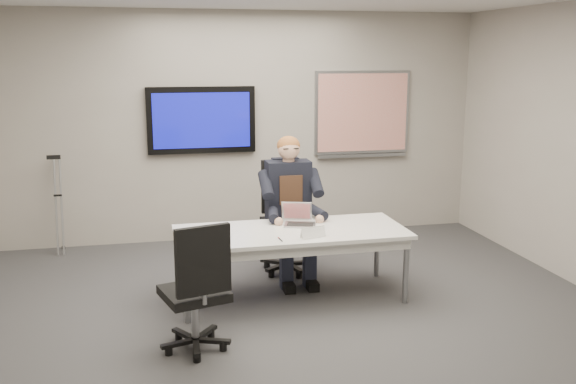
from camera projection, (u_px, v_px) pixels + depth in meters
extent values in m
cube|color=#323234|center=(299.00, 334.00, 5.34)|extent=(6.00, 6.00, 0.02)
cube|color=#9C958D|center=(242.00, 127.00, 7.90)|extent=(6.00, 0.02, 2.80)
cube|color=#9C958D|center=(508.00, 319.00, 2.18)|extent=(6.00, 0.02, 2.80)
cube|color=white|center=(291.00, 232.00, 6.01)|extent=(2.16, 0.91, 0.04)
cube|color=silver|center=(291.00, 239.00, 6.02)|extent=(2.07, 0.82, 0.09)
cylinder|color=gray|center=(187.00, 288.00, 5.50)|extent=(0.05, 0.05, 0.63)
cylinder|color=gray|center=(406.00, 271.00, 5.94)|extent=(0.05, 0.05, 0.63)
cylinder|color=gray|center=(181.00, 261.00, 6.22)|extent=(0.05, 0.05, 0.63)
cylinder|color=gray|center=(377.00, 247.00, 6.66)|extent=(0.05, 0.05, 0.63)
cube|color=black|center=(201.00, 120.00, 7.73)|extent=(1.30, 0.08, 0.80)
cube|color=#0C0F8A|center=(202.00, 120.00, 7.68)|extent=(1.16, 0.01, 0.66)
cube|color=gray|center=(362.00, 112.00, 8.18)|extent=(1.25, 0.04, 1.05)
cube|color=silver|center=(363.00, 113.00, 8.16)|extent=(1.18, 0.01, 0.98)
cube|color=gray|center=(362.00, 155.00, 8.26)|extent=(1.18, 0.05, 0.04)
cylinder|color=gray|center=(287.00, 243.00, 6.81)|extent=(0.07, 0.07, 0.40)
cube|color=black|center=(287.00, 225.00, 6.77)|extent=(0.53, 0.53, 0.08)
cube|color=black|center=(283.00, 186.00, 6.93)|extent=(0.47, 0.07, 0.58)
cylinder|color=gray|center=(195.00, 315.00, 5.01)|extent=(0.06, 0.06, 0.36)
cube|color=black|center=(194.00, 293.00, 4.97)|extent=(0.57, 0.57, 0.07)
cube|color=black|center=(203.00, 261.00, 4.71)|extent=(0.42, 0.16, 0.52)
cube|color=black|center=(288.00, 190.00, 6.66)|extent=(0.45, 0.26, 0.62)
cube|color=#3C2618|center=(291.00, 190.00, 6.52)|extent=(0.24, 0.02, 0.30)
sphere|color=#E4AB8B|center=(289.00, 149.00, 6.53)|extent=(0.23, 0.23, 0.23)
ellipsoid|color=brown|center=(288.00, 146.00, 6.54)|extent=(0.24, 0.24, 0.20)
cube|color=#ADADAF|center=(300.00, 225.00, 6.16)|extent=(0.34, 0.29, 0.02)
cube|color=black|center=(300.00, 224.00, 6.15)|extent=(0.28, 0.21, 0.00)
cube|color=#ADADAF|center=(297.00, 211.00, 6.26)|extent=(0.30, 0.16, 0.19)
cube|color=red|center=(297.00, 211.00, 6.26)|extent=(0.26, 0.14, 0.16)
cylinder|color=black|center=(280.00, 239.00, 5.69)|extent=(0.02, 0.13, 0.01)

